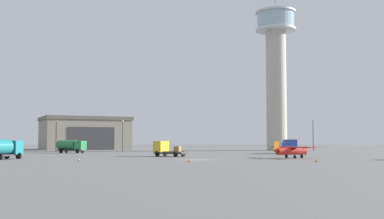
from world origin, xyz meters
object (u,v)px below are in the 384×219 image
control_tower (276,65)px  truck_flatbed_yellow (166,149)px  light_post_east (313,132)px  traffic_cone_mid_apron (189,160)px  truck_box_blue (289,146)px  light_post_west (123,133)px  traffic_cone_near_right (317,160)px  traffic_cone_near_left (79,159)px  airplane_red (291,150)px  truck_fuel_tanker_green (71,146)px  light_post_north (56,132)px  truck_fuel_tanker_teal (3,148)px

control_tower → truck_flatbed_yellow: 58.22m
light_post_east → traffic_cone_mid_apron: bearing=-117.1°
truck_box_blue → light_post_west: (-37.83, 11.05, 2.97)m
traffic_cone_near_right → traffic_cone_mid_apron: (-17.06, -1.20, 0.04)m
light_post_west → traffic_cone_near_left: 47.58m
truck_flatbed_yellow → truck_box_blue: bearing=-113.4°
traffic_cone_mid_apron → traffic_cone_near_right: bearing=4.0°
truck_box_blue → airplane_red: bearing=172.6°
traffic_cone_near_left → traffic_cone_near_right: bearing=0.3°
airplane_red → truck_fuel_tanker_green: bearing=116.9°
traffic_cone_near_left → traffic_cone_mid_apron: (15.19, -1.02, 0.03)m
truck_fuel_tanker_green → light_post_north: light_post_north is taller
traffic_cone_near_left → truck_flatbed_yellow: bearing=61.2°
control_tower → traffic_cone_near_left: size_ratio=76.02×
light_post_north → traffic_cone_mid_apron: 65.45m
light_post_west → traffic_cone_mid_apron: bearing=-69.0°
airplane_red → truck_fuel_tanker_green: (-43.67, 26.61, 0.37)m
truck_flatbed_yellow → light_post_north: light_post_north is taller
truck_box_blue → light_post_west: 39.52m
control_tower → light_post_north: bearing=-167.7°
airplane_red → truck_flatbed_yellow: (-20.62, 6.84, 0.05)m
truck_fuel_tanker_green → light_post_west: bearing=61.3°
truck_fuel_tanker_green → traffic_cone_mid_apron: truck_fuel_tanker_green is taller
truck_box_blue → truck_flatbed_yellow: truck_box_blue is taller
light_post_west → traffic_cone_near_left: light_post_west is taller
airplane_red → light_post_north: (-52.20, 41.48, 3.53)m
light_post_east → airplane_red: bearing=-106.5°
airplane_red → truck_flatbed_yellow: 21.72m
traffic_cone_near_right → truck_fuel_tanker_green: bearing=140.0°
light_post_west → traffic_cone_mid_apron: light_post_west is taller
control_tower → light_post_west: (-39.20, -18.23, -19.13)m
truck_fuel_tanker_green → light_post_north: size_ratio=0.86×
light_post_north → traffic_cone_near_right: light_post_north is taller
control_tower → light_post_north: size_ratio=5.39×
light_post_north → truck_box_blue: bearing=-16.7°
light_post_north → traffic_cone_near_right: 75.48m
truck_fuel_tanker_green → traffic_cone_near_right: truck_fuel_tanker_green is taller
control_tower → light_post_west: 47.27m
truck_flatbed_yellow → traffic_cone_near_right: truck_flatbed_yellow is taller
light_post_north → airplane_red: bearing=-38.5°
truck_fuel_tanker_teal → light_post_north: light_post_north is taller
airplane_red → truck_fuel_tanker_teal: (-43.86, -6.24, 0.46)m
truck_box_blue → truck_fuel_tanker_teal: bearing=124.3°
truck_flatbed_yellow → traffic_cone_near_right: 28.67m
truck_fuel_tanker_green → traffic_cone_near_left: size_ratio=12.13×
airplane_red → traffic_cone_near_left: (-30.71, -11.52, -0.97)m
light_post_west → traffic_cone_near_right: size_ratio=14.07×
airplane_red → traffic_cone_mid_apron: (-15.52, -12.54, -0.95)m
light_post_east → traffic_cone_mid_apron: 61.86m
traffic_cone_near_left → traffic_cone_near_right: traffic_cone_near_left is taller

